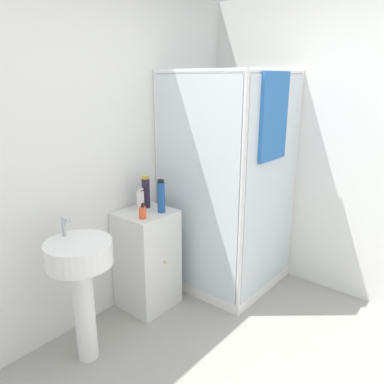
{
  "coord_description": "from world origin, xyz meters",
  "views": [
    {
      "loc": [
        -1.43,
        -0.57,
        1.82
      ],
      "look_at": [
        0.62,
        1.12,
        1.01
      ],
      "focal_mm": 35.0,
      "sensor_mm": 36.0,
      "label": 1
    }
  ],
  "objects_px": {
    "sink": "(81,273)",
    "shampoo_bottle_blue": "(161,196)",
    "lotion_bottle_white": "(141,201)",
    "shampoo_bottle_tall_black": "(146,192)",
    "soap_dispenser": "(143,212)"
  },
  "relations": [
    {
      "from": "sink",
      "to": "shampoo_bottle_blue",
      "type": "relative_size",
      "value": 3.73
    },
    {
      "from": "lotion_bottle_white",
      "to": "sink",
      "type": "bearing_deg",
      "value": -165.22
    },
    {
      "from": "shampoo_bottle_tall_black",
      "to": "shampoo_bottle_blue",
      "type": "distance_m",
      "value": 0.18
    },
    {
      "from": "sink",
      "to": "shampoo_bottle_blue",
      "type": "xyz_separation_m",
      "value": [
        0.78,
        0.04,
        0.31
      ]
    },
    {
      "from": "soap_dispenser",
      "to": "shampoo_bottle_blue",
      "type": "distance_m",
      "value": 0.21
    },
    {
      "from": "sink",
      "to": "shampoo_bottle_blue",
      "type": "bearing_deg",
      "value": 2.62
    },
    {
      "from": "sink",
      "to": "soap_dispenser",
      "type": "height_order",
      "value": "sink"
    },
    {
      "from": "sink",
      "to": "lotion_bottle_white",
      "type": "xyz_separation_m",
      "value": [
        0.7,
        0.18,
        0.27
      ]
    },
    {
      "from": "shampoo_bottle_blue",
      "to": "lotion_bottle_white",
      "type": "height_order",
      "value": "shampoo_bottle_blue"
    },
    {
      "from": "sink",
      "to": "shampoo_bottle_tall_black",
      "type": "distance_m",
      "value": 0.87
    },
    {
      "from": "shampoo_bottle_tall_black",
      "to": "shampoo_bottle_blue",
      "type": "height_order",
      "value": "shampoo_bottle_blue"
    },
    {
      "from": "sink",
      "to": "shampoo_bottle_blue",
      "type": "height_order",
      "value": "shampoo_bottle_blue"
    },
    {
      "from": "shampoo_bottle_tall_black",
      "to": "lotion_bottle_white",
      "type": "distance_m",
      "value": 0.1
    },
    {
      "from": "lotion_bottle_white",
      "to": "shampoo_bottle_tall_black",
      "type": "bearing_deg",
      "value": 17.89
    },
    {
      "from": "sink",
      "to": "lotion_bottle_white",
      "type": "bearing_deg",
      "value": 14.78
    }
  ]
}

